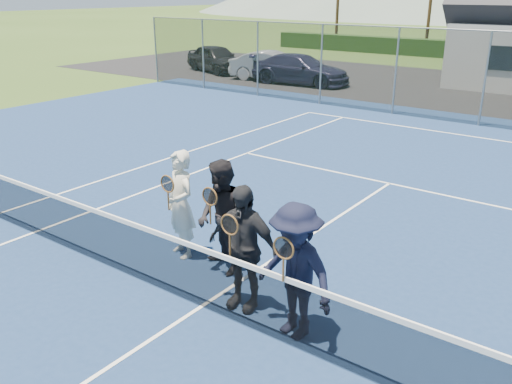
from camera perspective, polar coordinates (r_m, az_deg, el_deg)
court_surface at (r=7.79m, az=-5.73°, el=-11.99°), size 30.00×30.00×0.02m
tarmac_carpark at (r=26.54m, az=17.75°, el=10.49°), size 40.00×12.00×0.01m
car_a at (r=30.12m, az=-4.20°, el=13.84°), size 4.53×2.97×1.43m
car_b at (r=27.13m, az=1.79°, el=13.10°), size 4.42×2.29×1.39m
car_c at (r=26.11m, az=4.70°, el=12.74°), size 4.88×2.33×1.37m
court_markings at (r=7.78m, az=-5.73°, el=-11.90°), size 11.03×23.83×0.01m
tennis_net at (r=7.52m, az=-5.87°, el=-8.58°), size 11.68×0.08×1.10m
perimeter_fence at (r=19.02m, az=22.97°, el=10.89°), size 30.07×0.07×3.02m
player_a at (r=8.86m, az=-7.92°, el=-1.29°), size 0.76×0.63×1.80m
player_b at (r=8.28m, az=-3.57°, el=-2.72°), size 1.08×0.98×1.80m
player_c at (r=7.35m, az=-1.41°, el=-5.84°), size 1.10×0.58×1.80m
player_d at (r=6.77m, az=4.15°, el=-8.35°), size 1.26×0.86×1.80m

